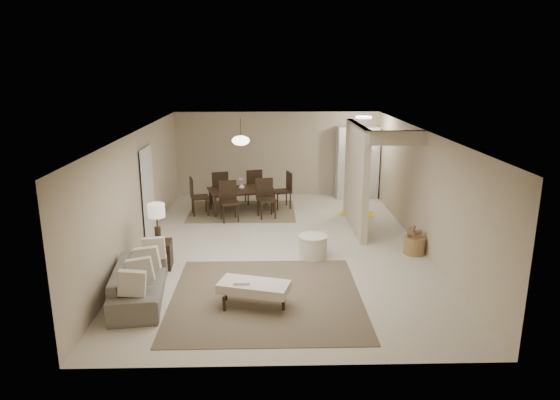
{
  "coord_description": "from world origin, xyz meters",
  "views": [
    {
      "loc": [
        -0.3,
        -10.23,
        3.79
      ],
      "look_at": [
        -0.03,
        -0.05,
        1.05
      ],
      "focal_mm": 32.0,
      "sensor_mm": 36.0,
      "label": 1
    }
  ],
  "objects_px": {
    "pantry_cabinet": "(357,162)",
    "side_table": "(159,255)",
    "ottoman_bench": "(254,287)",
    "round_pouf": "(313,247)",
    "wicker_basket": "(414,246)",
    "sofa": "(139,283)",
    "dining_table": "(242,200)"
  },
  "relations": [
    {
      "from": "sofa",
      "to": "wicker_basket",
      "type": "distance_m",
      "value": 5.55
    },
    {
      "from": "ottoman_bench",
      "to": "round_pouf",
      "type": "distance_m",
      "value": 2.4
    },
    {
      "from": "round_pouf",
      "to": "wicker_basket",
      "type": "height_order",
      "value": "round_pouf"
    },
    {
      "from": "pantry_cabinet",
      "to": "wicker_basket",
      "type": "height_order",
      "value": "pantry_cabinet"
    },
    {
      "from": "side_table",
      "to": "dining_table",
      "type": "distance_m",
      "value": 4.09
    },
    {
      "from": "side_table",
      "to": "round_pouf",
      "type": "bearing_deg",
      "value": 8.45
    },
    {
      "from": "sofa",
      "to": "ottoman_bench",
      "type": "height_order",
      "value": "sofa"
    },
    {
      "from": "round_pouf",
      "to": "wicker_basket",
      "type": "bearing_deg",
      "value": 3.87
    },
    {
      "from": "ottoman_bench",
      "to": "round_pouf",
      "type": "xyz_separation_m",
      "value": [
        1.15,
        2.11,
        -0.09
      ]
    },
    {
      "from": "dining_table",
      "to": "pantry_cabinet",
      "type": "bearing_deg",
      "value": 8.57
    },
    {
      "from": "pantry_cabinet",
      "to": "side_table",
      "type": "height_order",
      "value": "pantry_cabinet"
    },
    {
      "from": "wicker_basket",
      "to": "dining_table",
      "type": "relative_size",
      "value": 0.24
    },
    {
      "from": "sofa",
      "to": "dining_table",
      "type": "distance_m",
      "value": 5.39
    },
    {
      "from": "ottoman_bench",
      "to": "side_table",
      "type": "xyz_separation_m",
      "value": [
        -1.87,
        1.66,
        -0.06
      ]
    },
    {
      "from": "side_table",
      "to": "dining_table",
      "type": "relative_size",
      "value": 0.3
    },
    {
      "from": "pantry_cabinet",
      "to": "round_pouf",
      "type": "relative_size",
      "value": 3.52
    },
    {
      "from": "pantry_cabinet",
      "to": "side_table",
      "type": "relative_size",
      "value": 4.01
    },
    {
      "from": "sofa",
      "to": "ottoman_bench",
      "type": "relative_size",
      "value": 1.62
    },
    {
      "from": "dining_table",
      "to": "ottoman_bench",
      "type": "bearing_deg",
      "value": -100.24
    },
    {
      "from": "round_pouf",
      "to": "sofa",
      "type": "bearing_deg",
      "value": -149.57
    },
    {
      "from": "sofa",
      "to": "ottoman_bench",
      "type": "bearing_deg",
      "value": -105.9
    },
    {
      "from": "sofa",
      "to": "pantry_cabinet",
      "type": "bearing_deg",
      "value": -42.89
    },
    {
      "from": "wicker_basket",
      "to": "dining_table",
      "type": "xyz_separation_m",
      "value": [
        -3.73,
        3.24,
        0.13
      ]
    },
    {
      "from": "round_pouf",
      "to": "side_table",
      "type": "bearing_deg",
      "value": -171.55
    },
    {
      "from": "pantry_cabinet",
      "to": "wicker_basket",
      "type": "xyz_separation_m",
      "value": [
        0.4,
        -4.69,
        -0.87
      ]
    },
    {
      "from": "sofa",
      "to": "round_pouf",
      "type": "xyz_separation_m",
      "value": [
        3.07,
        1.81,
        -0.06
      ]
    },
    {
      "from": "side_table",
      "to": "wicker_basket",
      "type": "relative_size",
      "value": 1.24
    },
    {
      "from": "round_pouf",
      "to": "wicker_basket",
      "type": "xyz_separation_m",
      "value": [
        2.13,
        0.14,
        -0.05
      ]
    },
    {
      "from": "round_pouf",
      "to": "dining_table",
      "type": "xyz_separation_m",
      "value": [
        -1.61,
        3.38,
        0.07
      ]
    },
    {
      "from": "side_table",
      "to": "round_pouf",
      "type": "height_order",
      "value": "side_table"
    },
    {
      "from": "pantry_cabinet",
      "to": "dining_table",
      "type": "distance_m",
      "value": 3.71
    },
    {
      "from": "round_pouf",
      "to": "wicker_basket",
      "type": "distance_m",
      "value": 2.13
    }
  ]
}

